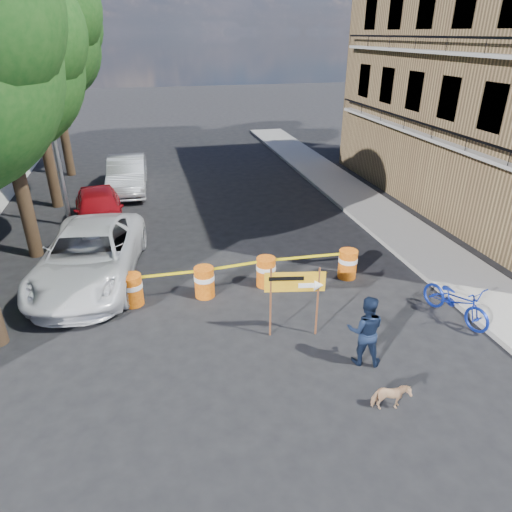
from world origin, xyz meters
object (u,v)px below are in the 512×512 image
barrel_mid_right (266,271)px  sedan_red (99,209)px  pedestrian (365,331)px  barrel_far_right (348,263)px  barrel_mid_left (204,281)px  dog (391,397)px  detour_sign (303,287)px  suv_white (89,256)px  bicycle (460,284)px  barrel_far_left (132,289)px  sedan_silver (127,174)px

barrel_mid_right → sedan_red: 7.71m
pedestrian → barrel_far_right: bearing=-87.7°
barrel_mid_right → pedestrian: pedestrian is taller
barrel_mid_left → dog: barrel_mid_left is taller
detour_sign → suv_white: detour_sign is taller
barrel_mid_left → bicycle: (6.21, -2.67, 0.55)m
pedestrian → suv_white: (-6.28, 5.46, -0.04)m
barrel_far_right → sedan_red: size_ratio=0.21×
barrel_far_left → detour_sign: 4.80m
barrel_mid_right → suv_white: size_ratio=0.15×
barrel_mid_left → barrel_mid_right: size_ratio=1.00×
barrel_far_right → sedan_silver: bearing=122.3°
barrel_far_left → pedestrian: (5.08, -3.76, 0.38)m
barrel_far_right → bicycle: 3.34m
detour_sign → barrel_mid_right: bearing=105.6°
barrel_far_right → suv_white: suv_white is taller
dog → barrel_far_right: bearing=-7.3°
barrel_far_left → suv_white: size_ratio=0.15×
barrel_far_right → suv_white: bearing=167.7°
barrel_far_right → dog: (-1.42, -5.31, -0.16)m
barrel_mid_left → sedan_red: size_ratio=0.21×
barrel_far_left → sedan_silver: 10.49m
sedan_silver → barrel_far_left: bearing=-87.0°
barrel_far_left → barrel_mid_right: same height
barrel_mid_left → suv_white: suv_white is taller
bicycle → sedan_silver: bearing=106.7°
barrel_mid_left → barrel_far_right: (4.40, 0.08, 0.00)m
barrel_mid_left → sedan_red: bearing=117.9°
barrel_far_left → pedestrian: size_ratio=0.53×
detour_sign → bicycle: size_ratio=0.91×
barrel_far_left → barrel_mid_left: size_ratio=1.00×
suv_white → sedan_silver: suv_white is taller
pedestrian → sedan_silver: 15.19m
dog → bicycle: bearing=-43.9°
sedan_silver → bicycle: bearing=-55.7°
bicycle → sedan_silver: size_ratio=0.43×
dog → sedan_silver: sedan_silver is taller
barrel_far_right → detour_sign: size_ratio=0.48×
barrel_mid_left → bicycle: size_ratio=0.44×
barrel_far_left → barrel_mid_left: 1.98m
pedestrian → sedan_silver: bearing=-48.4°
barrel_far_left → pedestrian: bearing=-36.5°
barrel_far_right → sedan_red: bearing=141.9°
detour_sign → sedan_red: (-5.24, 8.43, -0.62)m
barrel_far_left → sedan_silver: sedan_silver is taller
barrel_far_right → detour_sign: 3.53m
barrel_mid_right → sedan_red: (-5.03, 5.84, 0.27)m
detour_sign → barrel_far_left: bearing=159.9°
barrel_mid_left → sedan_silver: 10.74m
dog → suv_white: suv_white is taller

